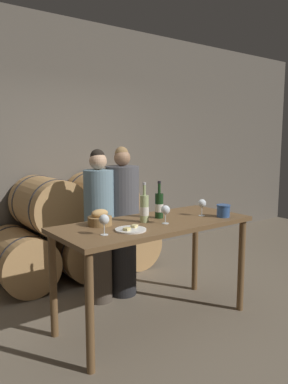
# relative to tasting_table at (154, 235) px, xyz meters

# --- Properties ---
(ground_plane) EXTENTS (10.00, 10.00, 0.00)m
(ground_plane) POSITION_rel_tasting_table_xyz_m (0.00, 0.00, -0.82)
(ground_plane) COLOR #726654
(stone_wall_back) EXTENTS (10.00, 0.12, 3.20)m
(stone_wall_back) POSITION_rel_tasting_table_xyz_m (0.00, 2.09, 0.78)
(stone_wall_back) COLOR #60594F
(stone_wall_back) RESTS_ON ground_plane
(barrel_stack) EXTENTS (2.06, 0.85, 1.24)m
(barrel_stack) POSITION_rel_tasting_table_xyz_m (-0.00, 1.54, -0.26)
(barrel_stack) COLOR tan
(barrel_stack) RESTS_ON ground_plane
(tasting_table) EXTENTS (1.78, 0.75, 0.94)m
(tasting_table) POSITION_rel_tasting_table_xyz_m (0.00, 0.00, 0.00)
(tasting_table) COLOR brown
(tasting_table) RESTS_ON ground_plane
(person_left) EXTENTS (0.30, 0.30, 1.57)m
(person_left) POSITION_rel_tasting_table_xyz_m (-0.16, 0.70, -0.02)
(person_left) COLOR #4C4238
(person_left) RESTS_ON ground_plane
(person_right) EXTENTS (0.35, 0.35, 1.59)m
(person_right) POSITION_rel_tasting_table_xyz_m (0.13, 0.70, -0.02)
(person_right) COLOR #232326
(person_right) RESTS_ON ground_plane
(wine_bottle_red) EXTENTS (0.08, 0.08, 0.35)m
(wine_bottle_red) POSITION_rel_tasting_table_xyz_m (0.14, 0.10, 0.24)
(wine_bottle_red) COLOR #193819
(wine_bottle_red) RESTS_ON tasting_table
(wine_bottle_white) EXTENTS (0.08, 0.08, 0.35)m
(wine_bottle_white) POSITION_rel_tasting_table_xyz_m (-0.08, 0.04, 0.24)
(wine_bottle_white) COLOR #ADBC7F
(wine_bottle_white) RESTS_ON tasting_table
(blue_crock) EXTENTS (0.13, 0.13, 0.12)m
(blue_crock) POSITION_rel_tasting_table_xyz_m (0.65, -0.23, 0.19)
(blue_crock) COLOR #335693
(blue_crock) RESTS_ON tasting_table
(bread_basket) EXTENTS (0.21, 0.21, 0.14)m
(bread_basket) POSITION_rel_tasting_table_xyz_m (-0.45, 0.18, 0.18)
(bread_basket) COLOR olive
(bread_basket) RESTS_ON tasting_table
(cheese_plate) EXTENTS (0.25, 0.25, 0.04)m
(cheese_plate) POSITION_rel_tasting_table_xyz_m (-0.35, -0.13, 0.13)
(cheese_plate) COLOR white
(cheese_plate) RESTS_ON tasting_table
(wine_glass_far_left) EXTENTS (0.08, 0.08, 0.16)m
(wine_glass_far_left) POSITION_rel_tasting_table_xyz_m (-0.59, -0.13, 0.24)
(wine_glass_far_left) COLOR white
(wine_glass_far_left) RESTS_ON tasting_table
(wine_glass_left) EXTENTS (0.08, 0.08, 0.16)m
(wine_glass_left) POSITION_rel_tasting_table_xyz_m (0.03, -0.11, 0.24)
(wine_glass_left) COLOR white
(wine_glass_left) RESTS_ON tasting_table
(wine_glass_center) EXTENTS (0.08, 0.08, 0.16)m
(wine_glass_center) POSITION_rel_tasting_table_xyz_m (0.53, -0.07, 0.24)
(wine_glass_center) COLOR white
(wine_glass_center) RESTS_ON tasting_table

